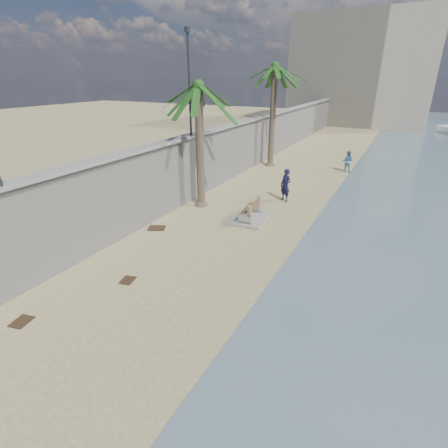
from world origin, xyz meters
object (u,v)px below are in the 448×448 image
(palm_back, at_px, (275,68))
(bench_far, at_px, (250,212))
(person_a, at_px, (286,183))
(person_b, at_px, (347,160))
(palm_mid, at_px, (198,87))

(palm_back, bearing_deg, bench_far, -74.54)
(person_a, distance_m, person_b, 8.58)
(palm_mid, relative_size, person_a, 3.33)
(person_a, relative_size, person_b, 1.22)
(bench_far, distance_m, person_b, 12.09)
(bench_far, relative_size, palm_mid, 0.34)
(person_a, height_order, person_b, person_a)
(palm_mid, bearing_deg, person_a, 36.04)
(palm_mid, xyz_separation_m, person_b, (5.79, 11.13, -5.21))
(palm_back, distance_m, person_b, 8.42)
(bench_far, relative_size, person_a, 1.15)
(person_b, bearing_deg, palm_back, 9.60)
(palm_mid, distance_m, person_a, 6.90)
(bench_far, relative_size, person_b, 1.41)
(palm_mid, relative_size, person_b, 4.08)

